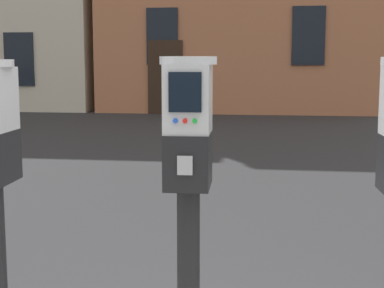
# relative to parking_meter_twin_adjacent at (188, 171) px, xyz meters

# --- Properties ---
(parking_meter_twin_adjacent) EXTENTS (0.23, 0.26, 1.41)m
(parking_meter_twin_adjacent) POSITION_rel_parking_meter_twin_adjacent_xyz_m (0.00, 0.00, 0.00)
(parking_meter_twin_adjacent) COLOR black
(parking_meter_twin_adjacent) RESTS_ON sidewalk_slab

